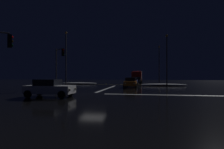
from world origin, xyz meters
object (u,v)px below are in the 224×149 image
object	(u,v)px
sedan_blue	(133,81)
streetlamp_right_near	(167,56)
streetlamp_right_far	(159,62)
box_truck	(137,76)
sedan_orange	(131,82)
sedan_white_crossing	(49,88)
sedan_black	(137,80)
traffic_signal_nw	(59,60)
streetlamp_left_near	(66,55)

from	to	relation	value
sedan_blue	streetlamp_right_near	size ratio (longest dim) A/B	0.49
streetlamp_right_near	streetlamp_right_far	xyz separation A→B (m)	(0.00, 16.00, 0.31)
box_truck	streetlamp_right_near	distance (m)	17.70
streetlamp_right_near	sedan_blue	bearing A→B (deg)	147.81
sedan_orange	streetlamp_right_far	world-z (taller)	streetlamp_right_far
sedan_blue	streetlamp_right_far	distance (m)	14.39
sedan_white_crossing	sedan_blue	bearing A→B (deg)	73.48
sedan_white_crossing	streetlamp_right_near	xyz separation A→B (m)	(12.11, 17.01, 4.33)
sedan_orange	streetlamp_right_far	size ratio (longest dim) A/B	0.46
sedan_black	streetlamp_right_near	size ratio (longest dim) A/B	0.49
traffic_signal_nw	streetlamp_right_near	distance (m)	17.69
sedan_black	box_truck	size ratio (longest dim) A/B	0.52
box_truck	sedan_white_crossing	bearing A→B (deg)	-100.99
streetlamp_left_near	streetlamp_right_far	bearing A→B (deg)	41.34
streetlamp_right_near	traffic_signal_nw	bearing A→B (deg)	-159.73
box_truck	sedan_black	bearing A→B (deg)	-88.29
sedan_black	sedan_white_crossing	bearing A→B (deg)	-104.18
sedan_blue	box_truck	xyz separation A→B (m)	(0.34, 12.69, 0.91)
sedan_black	sedan_orange	bearing A→B (deg)	-92.40
box_truck	streetlamp_right_far	world-z (taller)	streetlamp_right_far
sedan_orange	sedan_black	size ratio (longest dim) A/B	1.00
sedan_black	streetlamp_right_far	distance (m)	9.64
traffic_signal_nw	streetlamp_right_far	xyz separation A→B (m)	(16.57, 22.12, 1.25)
box_truck	streetlamp_right_far	bearing A→B (deg)	-4.42
sedan_blue	streetlamp_right_near	bearing A→B (deg)	-32.19
sedan_orange	sedan_black	world-z (taller)	same
traffic_signal_nw	sedan_white_crossing	bearing A→B (deg)	-67.73
traffic_signal_nw	streetlamp_left_near	world-z (taller)	streetlamp_left_near
sedan_orange	traffic_signal_nw	distance (m)	11.66
sedan_orange	sedan_white_crossing	xyz separation A→B (m)	(-6.19, -14.23, 0.00)
streetlamp_right_near	box_truck	bearing A→B (deg)	108.86
box_truck	sedan_white_crossing	world-z (taller)	box_truck
sedan_blue	box_truck	bearing A→B (deg)	88.48
box_truck	streetlamp_right_far	size ratio (longest dim) A/B	0.87
traffic_signal_nw	streetlamp_right_far	world-z (taller)	streetlamp_right_far
streetlamp_left_near	sedan_black	bearing A→B (deg)	36.66
sedan_orange	streetlamp_right_near	xyz separation A→B (m)	(5.92, 2.78, 4.33)
streetlamp_right_far	traffic_signal_nw	bearing A→B (deg)	-126.84
sedan_blue	sedan_white_crossing	bearing A→B (deg)	-106.52
sedan_black	box_truck	distance (m)	6.98
streetlamp_right_near	streetlamp_right_far	size ratio (longest dim) A/B	0.94
sedan_orange	traffic_signal_nw	size ratio (longest dim) A/B	0.70
sedan_orange	streetlamp_left_near	world-z (taller)	streetlamp_left_near
sedan_black	streetlamp_right_far	xyz separation A→B (m)	(5.41, 6.49, 4.64)
sedan_orange	sedan_blue	world-z (taller)	same
sedan_black	streetlamp_right_near	bearing A→B (deg)	-60.39
sedan_black	streetlamp_right_near	xyz separation A→B (m)	(5.41, -9.51, 4.33)
box_truck	streetlamp_right_near	size ratio (longest dim) A/B	0.93
sedan_black	traffic_signal_nw	distance (m)	19.51
sedan_white_crossing	streetlamp_left_near	size ratio (longest dim) A/B	0.43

